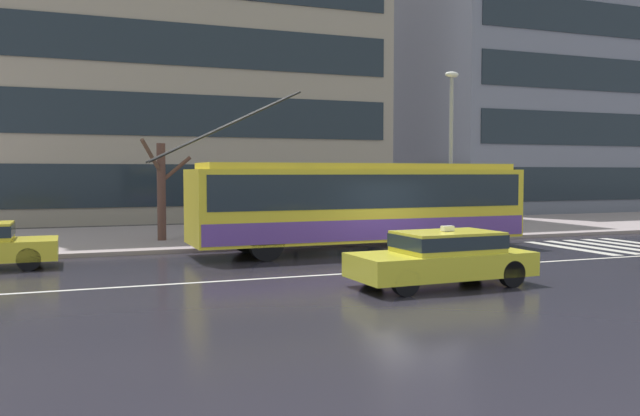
{
  "coord_description": "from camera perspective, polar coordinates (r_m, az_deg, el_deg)",
  "views": [
    {
      "loc": [
        -9.09,
        -16.6,
        2.63
      ],
      "look_at": [
        -1.63,
        3.14,
        1.47
      ],
      "focal_mm": 36.42,
      "sensor_mm": 36.0,
      "label": 1
    }
  ],
  "objects": [
    {
      "name": "crosswalk_stripe_edge_near",
      "position": [
        24.2,
        21.08,
        -3.3
      ],
      "size": [
        0.44,
        4.4,
        0.01
      ],
      "primitive_type": "cube",
      "color": "beige",
      "rests_on": "ground_plane"
    },
    {
      "name": "crosswalk_stripe_inner_b",
      "position": [
        26.07,
        25.52,
        -2.95
      ],
      "size": [
        0.44,
        4.4,
        0.01
      ],
      "primitive_type": "cube",
      "color": "beige",
      "rests_on": "ground_plane"
    },
    {
      "name": "street_tree_bare",
      "position": [
        24.49,
        -13.75,
        1.82
      ],
      "size": [
        1.93,
        2.15,
        3.69
      ],
      "color": "brown",
      "rests_on": "sidewalk_slab"
    },
    {
      "name": "sidewalk_slab",
      "position": [
        27.87,
        -1.58,
        -2.13
      ],
      "size": [
        80.0,
        10.0,
        0.14
      ],
      "primitive_type": "cube",
      "color": "gray",
      "rests_on": "ground_plane"
    },
    {
      "name": "crosswalk_stripe_center",
      "position": [
        25.43,
        24.11,
        -3.06
      ],
      "size": [
        0.44,
        4.4,
        0.01
      ],
      "primitive_type": "cube",
      "color": "beige",
      "rests_on": "ground_plane"
    },
    {
      "name": "pedestrian_at_shelter",
      "position": [
        24.15,
        4.66,
        1.03
      ],
      "size": [
        1.47,
        1.47,
        1.97
      ],
      "color": "navy",
      "rests_on": "sidewalk_slab"
    },
    {
      "name": "pedestrian_approaching_curb",
      "position": [
        23.8,
        -2.18,
        0.86
      ],
      "size": [
        1.23,
        1.23,
        1.89
      ],
      "color": "#21222E",
      "rests_on": "sidewalk_slab"
    },
    {
      "name": "trolleybus",
      "position": [
        21.56,
        3.63,
        0.43
      ],
      "size": [
        12.54,
        2.69,
        5.16
      ],
      "color": "yellow",
      "rests_on": "ground_plane"
    },
    {
      "name": "taxi_oncoming_near",
      "position": [
        15.33,
        10.79,
        -4.14
      ],
      "size": [
        4.31,
        1.92,
        1.39
      ],
      "color": "yellow",
      "rests_on": "ground_plane"
    },
    {
      "name": "ground_plane",
      "position": [
        19.11,
        7.95,
        -4.8
      ],
      "size": [
        160.0,
        160.0,
        0.0
      ],
      "primitive_type": "plane",
      "color": "#232129"
    },
    {
      "name": "lane_centre_line",
      "position": [
        18.07,
        9.79,
        -5.26
      ],
      "size": [
        72.0,
        0.14,
        0.01
      ],
      "primitive_type": "cube",
      "color": "silver",
      "rests_on": "ground_plane"
    },
    {
      "name": "bus_shelter",
      "position": [
        24.07,
        -2.01,
        1.9
      ],
      "size": [
        3.83,
        1.75,
        2.62
      ],
      "color": "gray",
      "rests_on": "sidewalk_slab"
    },
    {
      "name": "office_tower_corner_right",
      "position": [
        52.45,
        19.4,
        9.89
      ],
      "size": [
        23.46,
        14.71,
        17.9
      ],
      "color": "gray",
      "rests_on": "ground_plane"
    },
    {
      "name": "street_lamp",
      "position": [
        26.39,
        11.45,
        6.02
      ],
      "size": [
        0.6,
        0.32,
        6.47
      ],
      "color": "gray",
      "rests_on": "sidewalk_slab"
    },
    {
      "name": "crosswalk_stripe_inner_a",
      "position": [
        24.8,
        22.63,
        -3.18
      ],
      "size": [
        0.44,
        4.4,
        0.01
      ],
      "primitive_type": "cube",
      "color": "beige",
      "rests_on": "ground_plane"
    }
  ]
}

